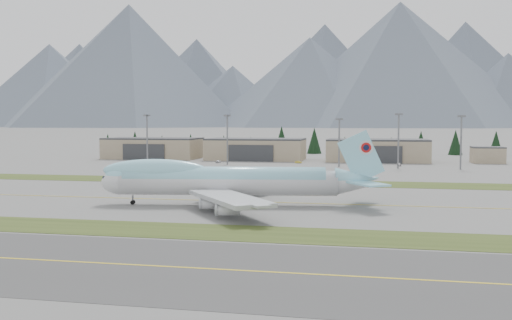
% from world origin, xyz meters
% --- Properties ---
extents(ground, '(7000.00, 7000.00, 0.00)m').
position_xyz_m(ground, '(0.00, 0.00, 0.00)').
color(ground, '#60615E').
rests_on(ground, ground).
extents(grass_strip_near, '(400.00, 14.00, 0.08)m').
position_xyz_m(grass_strip_near, '(0.00, -38.00, 0.00)').
color(grass_strip_near, '#324318').
rests_on(grass_strip_near, ground).
extents(grass_strip_far, '(400.00, 18.00, 0.08)m').
position_xyz_m(grass_strip_far, '(0.00, 45.00, 0.00)').
color(grass_strip_far, '#324318').
rests_on(grass_strip_far, ground).
extents(asphalt_taxiway, '(400.00, 32.00, 0.04)m').
position_xyz_m(asphalt_taxiway, '(0.00, -62.00, 0.00)').
color(asphalt_taxiway, '#3D3D3D').
rests_on(asphalt_taxiway, ground).
extents(taxiway_line_main, '(400.00, 0.40, 0.02)m').
position_xyz_m(taxiway_line_main, '(0.00, 0.00, 0.00)').
color(taxiway_line_main, yellow).
rests_on(taxiway_line_main, ground).
extents(taxiway_line_near, '(400.00, 0.40, 0.02)m').
position_xyz_m(taxiway_line_near, '(0.00, -62.00, 0.00)').
color(taxiway_line_near, yellow).
rests_on(taxiway_line_near, ground).
extents(boeing_747_freighter, '(65.72, 55.95, 17.24)m').
position_xyz_m(boeing_747_freighter, '(9.17, -6.38, 5.68)').
color(boeing_747_freighter, silver).
rests_on(boeing_747_freighter, ground).
extents(hangar_left, '(48.00, 26.60, 10.80)m').
position_xyz_m(hangar_left, '(-70.00, 149.90, 5.39)').
color(hangar_left, '#9D8A6D').
rests_on(hangar_left, ground).
extents(hangar_center, '(48.00, 26.60, 10.80)m').
position_xyz_m(hangar_center, '(-15.00, 149.90, 5.39)').
color(hangar_center, '#9D8A6D').
rests_on(hangar_center, ground).
extents(hangar_right, '(48.00, 26.60, 10.80)m').
position_xyz_m(hangar_right, '(45.00, 149.90, 5.39)').
color(hangar_right, '#9D8A6D').
rests_on(hangar_right, ground).
extents(control_shed, '(14.00, 12.00, 7.60)m').
position_xyz_m(control_shed, '(95.00, 148.00, 3.80)').
color(control_shed, '#9D8A6D').
rests_on(control_shed, ground).
extents(floodlight_masts, '(137.70, 9.23, 22.59)m').
position_xyz_m(floodlight_masts, '(15.84, 110.50, 15.41)').
color(floodlight_masts, slate).
rests_on(floodlight_masts, ground).
extents(service_vehicle_a, '(1.77, 4.01, 1.34)m').
position_xyz_m(service_vehicle_a, '(-28.04, 124.58, 0.00)').
color(service_vehicle_a, silver).
rests_on(service_vehicle_a, ground).
extents(service_vehicle_b, '(3.62, 2.94, 1.16)m').
position_xyz_m(service_vehicle_b, '(9.09, 128.95, 0.00)').
color(service_vehicle_b, gold).
rests_on(service_vehicle_b, ground).
extents(service_vehicle_c, '(1.73, 4.13, 1.19)m').
position_xyz_m(service_vehicle_c, '(53.86, 121.12, 0.00)').
color(service_vehicle_c, '#A2A1A5').
rests_on(service_vehicle_c, ground).
extents(conifer_belt, '(264.06, 15.14, 16.71)m').
position_xyz_m(conifer_belt, '(8.29, 211.86, 6.82)').
color(conifer_belt, black).
rests_on(conifer_belt, ground).
extents(mountain_ridge_front, '(4353.47, 1244.39, 508.37)m').
position_xyz_m(mountain_ridge_front, '(-66.77, 2207.31, 225.55)').
color(mountain_ridge_front, '#4B5364').
rests_on(mountain_ridge_front, ground).
extents(mountain_ridge_rear, '(4489.93, 1064.00, 532.00)m').
position_xyz_m(mountain_ridge_rear, '(261.10, 2900.00, 262.29)').
color(mountain_ridge_rear, '#4B5364').
rests_on(mountain_ridge_rear, ground).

